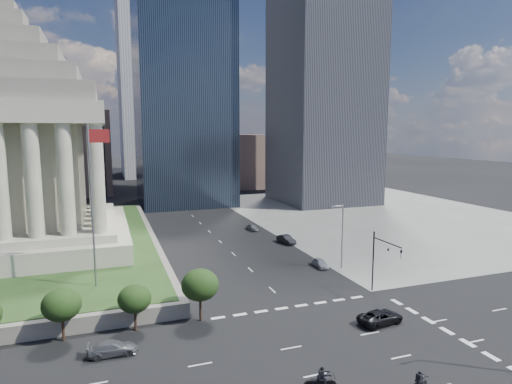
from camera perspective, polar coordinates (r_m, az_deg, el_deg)
name	(u,v)px	position (r m, az deg, el deg)	size (l,w,h in m)	color
ground	(176,201)	(133.90, -10.61, -1.14)	(500.00, 500.00, 0.00)	black
sidewalk_ne	(381,214)	(114.28, 16.34, -2.87)	(68.00, 90.00, 0.03)	slate
war_memorial	(13,129)	(79.88, -29.70, 7.33)	(34.00, 34.00, 39.00)	gray
flagpole	(93,197)	(55.26, -20.93, -0.59)	(2.52, 0.24, 20.00)	slate
midrise_glass	(183,100)	(128.00, -9.69, 11.95)	(26.00, 26.00, 60.00)	black
highrise_ne	(324,32)	(134.63, 9.10, 20.37)	(26.00, 28.00, 100.00)	black
building_filler_ne	(245,160)	(169.35, -1.54, 4.28)	(20.00, 30.00, 20.00)	#4F3C36
building_filler_nw	(74,152)	(161.13, -23.09, 4.88)	(24.00, 30.00, 28.00)	#4F3C36
traffic_signal_ne	(382,256)	(57.37, 16.43, -8.13)	(0.30, 5.74, 8.00)	black
street_lamp_north	(341,233)	(66.82, 11.31, -5.32)	(2.13, 0.22, 10.00)	slate
pickup_truck	(381,317)	(50.75, 16.28, -15.70)	(2.43, 5.27, 1.46)	black
suv_grey	(113,348)	(44.93, -18.58, -19.12)	(4.62, 1.88, 1.34)	#4F5156
parked_sedan_near	(320,263)	(68.17, 8.57, -9.34)	(1.56, 3.88, 1.32)	#96979E
parked_sedan_mid	(286,239)	(81.56, 4.06, -6.31)	(4.62, 1.61, 1.52)	black
parked_sedan_far	(252,227)	(91.92, -0.48, -4.73)	(3.84, 1.54, 1.31)	slate
motorcycle_lead	(419,382)	(39.98, 20.86, -22.55)	(2.30, 0.63, 1.71)	black
motorcycle_trail	(320,378)	(38.19, 8.58, -23.37)	(2.73, 0.74, 2.03)	black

